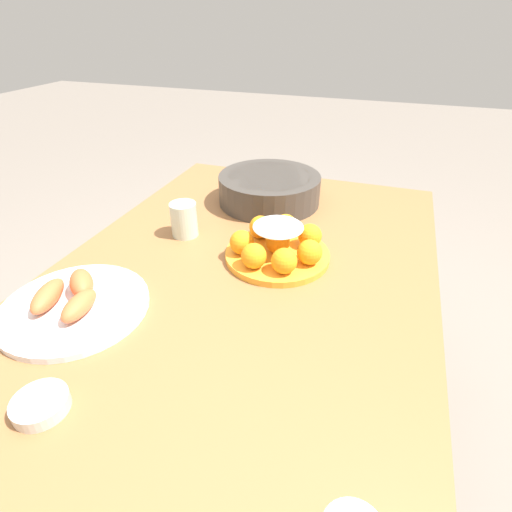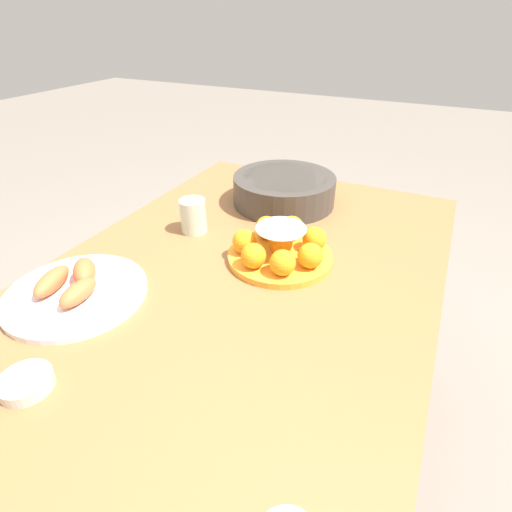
% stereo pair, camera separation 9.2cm
% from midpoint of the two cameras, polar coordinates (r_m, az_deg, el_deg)
% --- Properties ---
extents(ground_plane, '(12.00, 12.00, 0.00)m').
position_cam_midpoint_polar(ground_plane, '(1.43, -4.44, -27.50)').
color(ground_plane, slate).
extents(dining_table, '(1.42, 0.88, 0.70)m').
position_cam_midpoint_polar(dining_table, '(0.95, -5.99, -8.41)').
color(dining_table, '#936038').
rests_on(dining_table, ground_plane).
extents(cake_plate, '(0.26, 0.26, 0.10)m').
position_cam_midpoint_polar(cake_plate, '(0.97, 0.40, 1.49)').
color(cake_plate, gold).
rests_on(cake_plate, dining_table).
extents(serving_bowl, '(0.31, 0.31, 0.09)m').
position_cam_midpoint_polar(serving_bowl, '(1.26, -0.19, 9.64)').
color(serving_bowl, '#3D3833').
rests_on(serving_bowl, dining_table).
extents(sauce_bowl, '(0.09, 0.09, 0.02)m').
position_cam_midpoint_polar(sauce_bowl, '(0.75, -31.75, -17.71)').
color(sauce_bowl, beige).
rests_on(sauce_bowl, dining_table).
extents(seafood_platter, '(0.30, 0.30, 0.06)m').
position_cam_midpoint_polar(seafood_platter, '(0.92, -27.33, -6.09)').
color(seafood_platter, silver).
rests_on(seafood_platter, dining_table).
extents(cup_far, '(0.07, 0.07, 0.09)m').
position_cam_midpoint_polar(cup_far, '(1.09, -12.64, 5.05)').
color(cup_far, beige).
rests_on(cup_far, dining_table).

